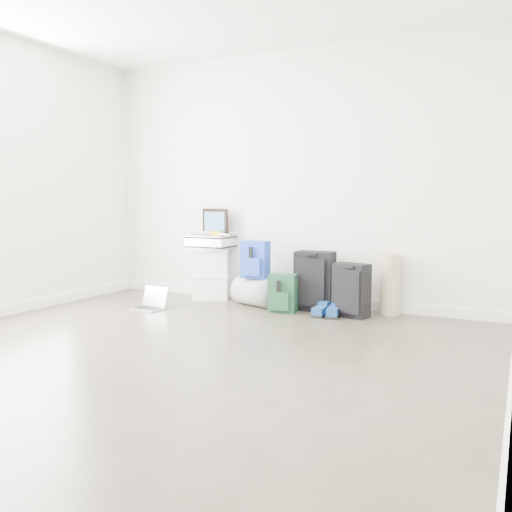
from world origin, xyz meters
The scene contains 14 objects.
ground centered at (0.00, 0.00, 0.00)m, with size 5.00×5.00×0.00m, color #383329.
room_envelope centered at (0.00, 0.02, 1.72)m, with size 4.52×5.02×2.71m.
boxes_stack centered at (-0.91, 2.31, 0.30)m, with size 0.51×0.47×0.59m.
briefcase centered at (-0.91, 2.31, 0.66)m, with size 0.48×0.35×0.14m, color #B2B2B7.
painting centered at (-0.91, 2.41, 0.88)m, with size 0.39×0.14×0.30m.
drone centered at (-0.83, 2.29, 0.75)m, with size 0.53×0.53×0.05m.
duffel_bag centered at (-0.27, 2.19, 0.15)m, with size 0.30×0.30×0.49m, color gray.
blue_backpack centered at (-0.27, 2.16, 0.49)m, with size 0.29×0.22×0.39m.
large_suitcase centered at (0.36, 2.25, 0.30)m, with size 0.40×0.27×0.60m.
green_backpack centered at (0.11, 2.02, 0.19)m, with size 0.29×0.23×0.38m.
carry_on centered at (0.79, 2.11, 0.26)m, with size 0.37×0.29×0.52m.
shoes centered at (0.58, 2.03, 0.05)m, with size 0.26×0.30×0.09m.
rolled_rug centered at (1.11, 2.38, 0.30)m, with size 0.19×0.19×0.59m, color tan.
laptop centered at (-1.18, 1.56, 0.05)m, with size 0.35×0.27×0.23m.
Camera 1 is at (2.27, -2.91, 1.13)m, focal length 38.00 mm.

